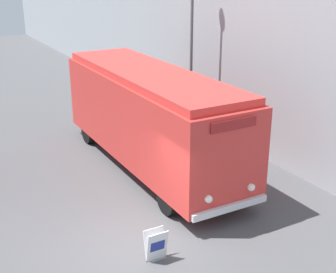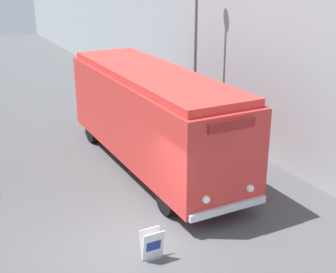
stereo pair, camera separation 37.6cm
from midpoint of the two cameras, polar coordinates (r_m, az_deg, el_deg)
The scene contains 5 objects.
ground_plane at distance 12.38m, azimuth -3.73°, elevation -13.18°, with size 80.00×80.00×0.00m, color #4C4C4F.
building_wall_right at distance 22.55m, azimuth 1.74°, elevation 12.51°, with size 0.30×60.00×7.50m.
vintage_bus at distance 16.16m, azimuth -1.28°, elevation 2.73°, with size 2.58×9.51×3.47m.
sign_board at distance 11.69m, azimuth -1.00°, elevation -13.12°, with size 0.55×0.30×0.79m.
streetlamp at distance 18.81m, azimuth 4.02°, elevation 13.59°, with size 0.36×0.36×7.26m.
Camera 2 is at (-3.90, -9.58, 6.83)m, focal length 50.00 mm.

